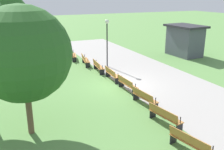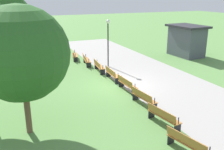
{
  "view_description": "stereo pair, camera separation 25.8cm",
  "coord_description": "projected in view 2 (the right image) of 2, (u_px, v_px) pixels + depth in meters",
  "views": [
    {
      "loc": [
        14.55,
        -7.2,
        5.92
      ],
      "look_at": [
        -0.0,
        -0.6,
        0.8
      ],
      "focal_mm": 40.79,
      "sensor_mm": 36.0,
      "label": 1
    },
    {
      "loc": [
        14.66,
        -6.96,
        5.92
      ],
      "look_at": [
        -0.0,
        -0.6,
        0.8
      ],
      "focal_mm": 40.79,
      "sensor_mm": 36.0,
      "label": 2
    }
  ],
  "objects": [
    {
      "name": "bench_5",
      "position": [
        127.0,
        84.0,
        16.06
      ],
      "size": [
        1.87,
        0.53,
        0.89
      ],
      "rotation": [
        0.0,
        0.0,
        0.03
      ],
      "color": "#B27538",
      "rests_on": "ground"
    },
    {
      "name": "tree_3",
      "position": [
        7.0,
        17.0,
        22.19
      ],
      "size": [
        4.22,
        4.22,
        6.1
      ],
      "color": "brown",
      "rests_on": "ground"
    },
    {
      "name": "bench_7",
      "position": [
        163.0,
        116.0,
        11.84
      ],
      "size": [
        1.91,
        0.76,
        0.89
      ],
      "rotation": [
        0.0,
        0.0,
        0.16
      ],
      "color": "#B27538",
      "rests_on": "ground"
    },
    {
      "name": "bench_8",
      "position": [
        188.0,
        144.0,
        9.68
      ],
      "size": [
        1.92,
        0.87,
        0.89
      ],
      "rotation": [
        0.0,
        0.0,
        0.22
      ],
      "color": "#B27538",
      "rests_on": "ground"
    },
    {
      "name": "bench_3",
      "position": [
        99.0,
        66.0,
        20.06
      ],
      "size": [
        1.9,
        0.65,
        0.89
      ],
      "rotation": [
        0.0,
        0.0,
        -0.09
      ],
      "color": "#B27538",
      "rests_on": "ground"
    },
    {
      "name": "bench_4",
      "position": [
        112.0,
        74.0,
        18.09
      ],
      "size": [
        1.87,
        0.53,
        0.89
      ],
      "rotation": [
        0.0,
        0.0,
        -0.03
      ],
      "color": "#B27538",
      "rests_on": "ground"
    },
    {
      "name": "person_seated",
      "position": [
        64.0,
        49.0,
        25.58
      ],
      "size": [
        0.44,
        0.58,
        1.2
      ],
      "rotation": [
        0.0,
        0.0,
        -0.28
      ],
      "color": "maroon",
      "rests_on": "ground"
    },
    {
      "name": "lamp_post",
      "position": [
        108.0,
        34.0,
        20.86
      ],
      "size": [
        0.32,
        0.32,
        3.93
      ],
      "color": "black",
      "rests_on": "ground"
    },
    {
      "name": "tree_4",
      "position": [
        21.0,
        54.0,
        10.33
      ],
      "size": [
        3.98,
        3.98,
        5.58
      ],
      "color": "brown",
      "rests_on": "ground"
    },
    {
      "name": "path_paving",
      "position": [
        158.0,
        79.0,
        18.39
      ],
      "size": [
        35.23,
        6.01,
        0.01
      ],
      "primitive_type": "cube",
      "color": "#A39E99",
      "rests_on": "ground"
    },
    {
      "name": "bench_1",
      "position": [
        74.0,
        55.0,
        23.8
      ],
      "size": [
        1.92,
        0.87,
        0.89
      ],
      "rotation": [
        0.0,
        0.0,
        -0.22
      ],
      "color": "#B27538",
      "rests_on": "ground"
    },
    {
      "name": "ground_plane",
      "position": [
        120.0,
        85.0,
        17.25
      ],
      "size": [
        120.0,
        120.0,
        0.0
      ],
      "primitive_type": "plane",
      "color": "#5B8C47"
    },
    {
      "name": "bench_6",
      "position": [
        143.0,
        98.0,
        13.97
      ],
      "size": [
        1.9,
        0.65,
        0.89
      ],
      "rotation": [
        0.0,
        0.0,
        0.09
      ],
      "color": "#B27538",
      "rests_on": "ground"
    },
    {
      "name": "kiosk",
      "position": [
        187.0,
        40.0,
        24.99
      ],
      "size": [
        3.88,
        2.84,
        3.02
      ],
      "rotation": [
        0.0,
        0.0,
        0.06
      ],
      "color": "#4C515B",
      "rests_on": "ground"
    },
    {
      "name": "bench_0",
      "position": [
        63.0,
        50.0,
        25.55
      ],
      "size": [
        1.92,
        0.97,
        0.89
      ],
      "rotation": [
        0.0,
        0.0,
        -0.28
      ],
      "color": "#B27538",
      "rests_on": "ground"
    },
    {
      "name": "bench_2",
      "position": [
        86.0,
        60.0,
        21.97
      ],
      "size": [
        1.91,
        0.76,
        0.89
      ],
      "rotation": [
        0.0,
        0.0,
        -0.16
      ],
      "color": "#B27538",
      "rests_on": "ground"
    }
  ]
}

